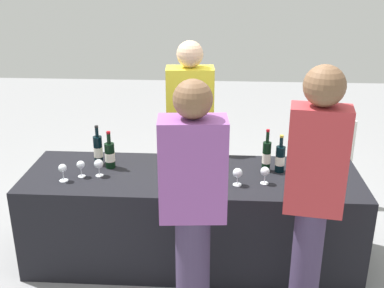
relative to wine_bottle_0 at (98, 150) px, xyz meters
The scene contains 18 objects.
ground_plane 1.16m from the wine_bottle_0, 11.18° to the right, with size 12.00×12.00×0.00m, color gray.
tasting_table 0.92m from the wine_bottle_0, 11.18° to the right, with size 2.57×0.80×0.75m, color black.
wine_bottle_0 is the anchor object (origin of this frame).
wine_bottle_1 0.12m from the wine_bottle_0, 28.26° to the right, with size 0.08×0.08×0.30m.
wine_bottle_2 0.75m from the wine_bottle_0, ahead, with size 0.08×0.08×0.32m.
wine_bottle_3 1.33m from the wine_bottle_0, ahead, with size 0.07×0.07×0.34m.
wine_bottle_4 1.43m from the wine_bottle_0, ahead, with size 0.07×0.07×0.30m.
wine_glass_0 0.37m from the wine_bottle_0, 120.42° to the right, with size 0.07×0.07×0.13m.
wine_glass_1 0.25m from the wine_bottle_0, 107.50° to the right, with size 0.06×0.06×0.13m.
wine_glass_2 0.23m from the wine_bottle_0, 75.51° to the right, with size 0.07×0.07×0.13m.
wine_glass_3 1.14m from the wine_bottle_0, 15.76° to the right, with size 0.07×0.07×0.13m.
wine_glass_4 1.33m from the wine_bottle_0, 11.87° to the right, with size 0.07×0.07×0.13m.
wine_glass_5 1.55m from the wine_bottle_0, 11.82° to the right, with size 0.06×0.06×0.13m.
ice_bucket 1.64m from the wine_bottle_0, ahead, with size 0.18×0.18×0.21m, color silver.
server_pouring 0.84m from the wine_bottle_0, 33.04° to the left, with size 0.42×0.25×1.66m.
guest_0 1.23m from the wine_bottle_0, 48.76° to the right, with size 0.41×0.25×1.68m.
guest_1 1.76m from the wine_bottle_0, 29.67° to the right, with size 0.37×0.24×1.76m.
menu_board 2.20m from the wine_bottle_0, 25.12° to the left, with size 0.61×0.03×0.85m, color white.
Camera 1 is at (0.20, -3.29, 2.29)m, focal length 44.51 mm.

